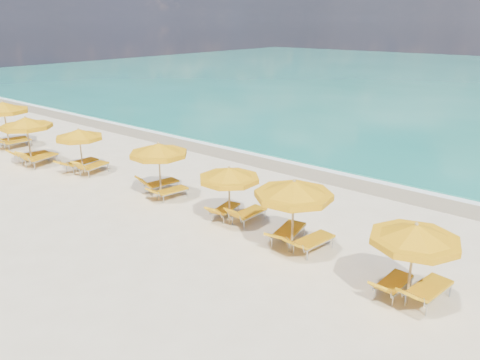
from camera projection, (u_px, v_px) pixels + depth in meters
The scene contains 25 objects.
ground_plane at pixel (213, 223), 16.24m from camera, with size 120.00×120.00×0.00m, color beige.
wet_sand_band at pixel (321, 172), 21.63m from camera, with size 120.00×2.60×0.01m, color tan.
foam_line at pixel (330, 168), 22.21m from camera, with size 120.00×1.20×0.03m, color white.
whitecap_near at pixel (316, 122), 32.23m from camera, with size 14.00×0.36×0.05m, color white.
umbrella_0 at pixel (3, 108), 25.05m from camera, with size 2.79×2.79×2.59m.
umbrella_1 at pixel (26, 123), 22.09m from camera, with size 3.05×3.05×2.41m.
umbrella_2 at pixel (79, 135), 20.93m from camera, with size 2.45×2.45×2.13m.
umbrella_3 at pixel (159, 150), 17.93m from camera, with size 2.90×2.90×2.30m.
umbrella_4 at pixel (229, 175), 15.60m from camera, with size 2.72×2.72×2.11m.
umbrella_5 at pixel (294, 190), 13.57m from camera, with size 2.88×2.88×2.37m.
umbrella_6 at pixel (415, 235), 11.08m from camera, with size 2.33×2.33×2.20m.
lounger_0_left at pixel (13, 141), 26.24m from camera, with size 0.89×1.78×0.83m.
lounger_0_right at pixel (17, 144), 25.67m from camera, with size 0.64×1.85×0.68m.
lounger_1_left at pixel (32, 157), 23.18m from camera, with size 0.88×1.93×0.80m.
lounger_1_right at pixel (41, 161), 22.57m from camera, with size 1.03×2.04×0.96m.
lounger_2_left at pixel (81, 166), 21.87m from camera, with size 0.67×1.99×0.72m.
lounger_2_right at pixel (93, 169), 21.38m from camera, with size 0.92×1.85×0.85m.
lounger_3_left at pixel (160, 187), 19.15m from camera, with size 0.92×1.82×0.86m.
lounger_3_right at pixel (171, 194), 18.43m from camera, with size 0.81×1.74×0.65m.
lounger_4_left at pixel (225, 212), 16.67m from camera, with size 0.81×1.69×0.71m.
lounger_4_right at pixel (248, 217), 16.26m from camera, with size 0.63×1.72×0.82m.
lounger_5_left at pixel (288, 236), 14.79m from camera, with size 0.99×2.04×0.77m.
lounger_5_right at pixel (312, 245), 14.22m from camera, with size 0.87×1.92×0.73m.
lounger_6_left at pixel (393, 287), 12.01m from camera, with size 0.61×1.64×0.72m.
lounger_6_right at pixel (427, 294), 11.66m from camera, with size 0.89×1.96×0.77m.
Camera 1 is at (10.20, -10.84, 6.73)m, focal length 35.00 mm.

